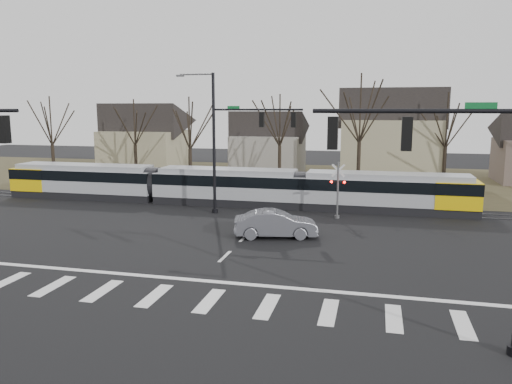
# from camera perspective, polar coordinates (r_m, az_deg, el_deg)

# --- Properties ---
(ground) EXTENTS (140.00, 140.00, 0.00)m
(ground) POSITION_cam_1_polar(r_m,az_deg,el_deg) (24.63, -4.98, -8.68)
(ground) COLOR black
(grass_verge) EXTENTS (140.00, 28.00, 0.01)m
(grass_verge) POSITION_cam_1_polar(r_m,az_deg,el_deg) (55.21, 5.61, 1.49)
(grass_verge) COLOR #38331E
(grass_verge) RESTS_ON ground
(crosswalk) EXTENTS (27.00, 2.60, 0.01)m
(crosswalk) POSITION_cam_1_polar(r_m,az_deg,el_deg) (21.10, -8.50, -11.91)
(crosswalk) COLOR silver
(crosswalk) RESTS_ON ground
(stop_line) EXTENTS (28.00, 0.35, 0.01)m
(stop_line) POSITION_cam_1_polar(r_m,az_deg,el_deg) (23.02, -6.42, -10.00)
(stop_line) COLOR silver
(stop_line) RESTS_ON ground
(lane_dashes) EXTENTS (0.18, 30.00, 0.01)m
(lane_dashes) POSITION_cam_1_polar(r_m,az_deg,el_deg) (39.64, 2.38, -1.64)
(lane_dashes) COLOR silver
(lane_dashes) RESTS_ON ground
(rail_pair) EXTENTS (90.00, 1.52, 0.06)m
(rail_pair) POSITION_cam_1_polar(r_m,az_deg,el_deg) (39.44, 2.32, -1.66)
(rail_pair) COLOR #59595E
(rail_pair) RESTS_ON ground
(tram) EXTENTS (38.38, 2.85, 2.91)m
(tram) POSITION_cam_1_polar(r_m,az_deg,el_deg) (40.38, -3.48, 0.83)
(tram) COLOR gray
(tram) RESTS_ON ground
(sedan) EXTENTS (4.04, 5.78, 1.64)m
(sedan) POSITION_cam_1_polar(r_m,az_deg,el_deg) (30.09, 2.26, -3.65)
(sedan) COLOR #595961
(sedan) RESTS_ON ground
(signal_pole_near_right) EXTENTS (6.72, 0.44, 8.00)m
(signal_pole_near_right) POSITION_cam_1_polar(r_m,az_deg,el_deg) (16.56, 22.41, 0.07)
(signal_pole_near_right) COLOR black
(signal_pole_near_right) RESTS_ON ground
(signal_pole_far) EXTENTS (9.28, 0.44, 10.20)m
(signal_pole_far) POSITION_cam_1_polar(r_m,az_deg,el_deg) (36.11, -2.43, 6.37)
(signal_pole_far) COLOR black
(signal_pole_far) RESTS_ON ground
(rail_crossing_signal) EXTENTS (1.08, 0.36, 4.00)m
(rail_crossing_signal) POSITION_cam_1_polar(r_m,az_deg,el_deg) (35.52, 9.32, 0.01)
(rail_crossing_signal) COLOR #59595B
(rail_crossing_signal) RESTS_ON ground
(tree_row) EXTENTS (59.20, 7.20, 10.00)m
(tree_row) POSITION_cam_1_polar(r_m,az_deg,el_deg) (48.55, 7.06, 6.29)
(tree_row) COLOR black
(tree_row) RESTS_ON ground
(house_a) EXTENTS (9.72, 8.64, 8.60)m
(house_a) POSITION_cam_1_polar(r_m,az_deg,el_deg) (62.62, -12.60, 6.35)
(house_a) COLOR gray
(house_a) RESTS_ON ground
(house_b) EXTENTS (8.64, 7.56, 7.65)m
(house_b) POSITION_cam_1_polar(r_m,az_deg,el_deg) (59.61, 1.43, 5.95)
(house_b) COLOR gray
(house_b) RESTS_ON ground
(house_c) EXTENTS (10.80, 8.64, 10.10)m
(house_c) POSITION_cam_1_polar(r_m,az_deg,el_deg) (55.23, 15.20, 6.66)
(house_c) COLOR gray
(house_c) RESTS_ON ground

